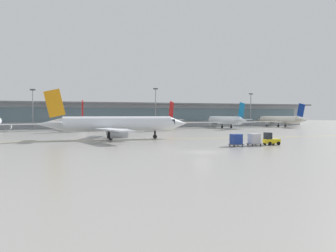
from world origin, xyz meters
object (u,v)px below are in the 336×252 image
Objects in this scene: cargo_dolly_lead at (254,139)px; gate_airplane_2 at (80,121)px; baggage_tug at (270,140)px; apron_light_mast_1 at (33,107)px; gate_airplane_5 at (280,120)px; apron_light_mast_2 at (156,106)px; apron_light_mast_3 at (251,108)px; cargo_dolly_trailing at (236,140)px; gate_airplane_4 at (225,120)px; gate_airplane_3 at (160,121)px; taxiing_regional_jet at (116,124)px.

gate_airplane_2 is at bearing 109.21° from cargo_dolly_lead.
apron_light_mast_1 is at bearing 117.51° from baggage_tug.
apron_light_mast_2 reaches higher than gate_airplane_5.
apron_light_mast_3 is at bearing -0.54° from apron_light_mast_2.
apron_light_mast_2 reaches higher than baggage_tug.
gate_airplane_2 is 12.95× the size of cargo_dolly_trailing.
gate_airplane_3 is at bearing 88.82° from gate_airplane_4.
apron_light_mast_1 is at bearing 70.79° from gate_airplane_3.
gate_airplane_3 is at bearing 87.68° from gate_airplane_5.
gate_airplane_4 is 64.92m from taxiing_regional_jet.
apron_light_mast_1 is at bearing 76.90° from gate_airplane_4.
apron_light_mast_1 is 0.98× the size of apron_light_mast_3.
gate_airplane_5 is at bearing -83.87° from gate_airplane_4.
apron_light_mast_2 is at bearing 54.93° from gate_airplane_4.
gate_airplane_5 is 89.05m from cargo_dolly_lead.
gate_airplane_2 is 2.04× the size of apron_light_mast_1.
apron_light_mast_2 reaches higher than gate_airplane_4.
gate_airplane_4 is at bearing 68.17° from baggage_tug.
gate_airplane_3 is 64.65m from baggage_tug.
baggage_tug is 1.23× the size of cargo_dolly_trailing.
gate_airplane_4 is 12.91× the size of cargo_dolly_trailing.
gate_airplane_5 is at bearing 52.53° from baggage_tug.
taxiing_regional_jet is 28.66m from cargo_dolly_lead.
cargo_dolly_trailing is at bearing -50.37° from taxiing_regional_jet.
taxiing_regional_jet is at bearing -73.97° from apron_light_mast_1.
apron_light_mast_1 reaches higher than cargo_dolly_lead.
gate_airplane_2 is 74.47m from apron_light_mast_3.
apron_light_mast_3 is at bearing 20.73° from gate_airplane_5.
gate_airplane_4 is 1.00× the size of gate_airplane_5.
cargo_dolly_trailing is (16.85, -65.86, -1.72)m from gate_airplane_2.
gate_airplane_4 is at bearing -34.93° from apron_light_mast_2.
gate_airplane_5 is at bearing -7.49° from apron_light_mast_1.
baggage_tug is (-28.56, -64.08, -1.89)m from gate_airplane_4.
gate_airplane_3 is 0.91× the size of taxiing_regional_jet.
gate_airplane_5 is 1.85× the size of apron_light_mast_2.
apron_light_mast_2 is at bearing 70.85° from gate_airplane_5.
apron_light_mast_2 is (-48.81, 12.25, 5.49)m from gate_airplane_5.
cargo_dolly_lead is 0.15× the size of apron_light_mast_3.
gate_airplane_4 is 2.04× the size of apron_light_mast_1.
gate_airplane_4 is at bearing 46.08° from taxiing_regional_jet.
gate_airplane_2 and gate_airplane_4 have the same top height.
cargo_dolly_lead is at bearing -97.13° from apron_light_mast_2.
apron_light_mast_3 is at bearing -77.07° from gate_airplane_2.
gate_airplane_3 is 12.92× the size of cargo_dolly_lead.
apron_light_mast_2 is (44.29, 0.01, 0.74)m from apron_light_mast_1.
apron_light_mast_1 is 44.29m from apron_light_mast_2.
taxiing_regional_jet is 63.67m from apron_light_mast_2.
cargo_dolly_trailing is 0.15× the size of apron_light_mast_3.
gate_airplane_2 is 68.00m from cargo_dolly_trailing.
taxiing_regional_jet is at bearing 150.53° from gate_airplane_3.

